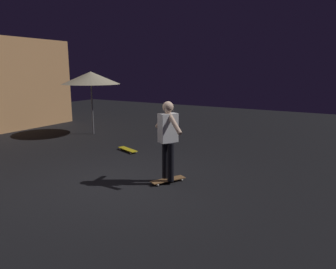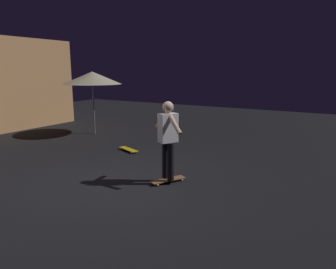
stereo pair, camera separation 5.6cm
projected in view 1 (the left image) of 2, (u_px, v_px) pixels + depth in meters
ground_plane at (119, 183)px, 6.64m from camera, size 28.00×28.00×0.00m
patio_umbrella at (91, 78)px, 11.30m from camera, size 2.10×2.10×2.30m
skateboard_ridden at (168, 180)px, 6.69m from camera, size 0.78×0.55×0.07m
skateboard_spare at (128, 149)px, 9.23m from camera, size 0.46×0.80×0.07m
skater at (168, 135)px, 6.49m from camera, size 0.55×0.90×1.67m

